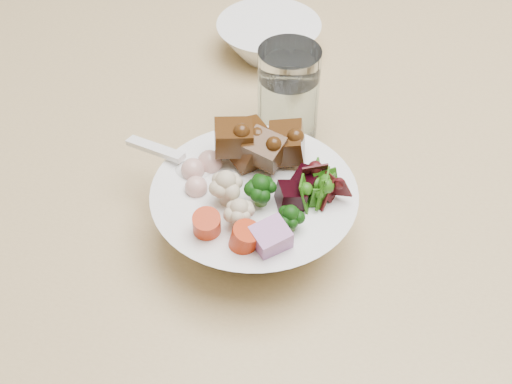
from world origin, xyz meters
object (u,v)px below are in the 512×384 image
Objects in this scene: chair_far at (339,53)px; water_glass at (288,99)px; food_bowl at (256,209)px; dining_table at (433,246)px; side_bowl at (269,39)px.

chair_far is 0.78m from water_glass.
food_bowl is (-0.02, -0.84, 0.36)m from chair_far.
water_glass is (-0.02, -0.68, 0.38)m from chair_far.
dining_table is 14.08× the size of water_glass.
dining_table is at bearing -44.81° from side_bowl.
chair_far is 0.92m from food_bowl.
water_glass is 0.86× the size of side_bowl.
dining_table is 0.36m from side_bowl.
side_bowl is (-0.07, -0.51, 0.35)m from chair_far.
water_glass is at bearing 87.50° from food_bowl.
side_bowl is at bearing -107.79° from chair_far.
food_bowl is 1.71× the size of water_glass.
food_bowl reaches higher than chair_far.
chair_far is 5.91× the size of side_bowl.
food_bowl reaches higher than side_bowl.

